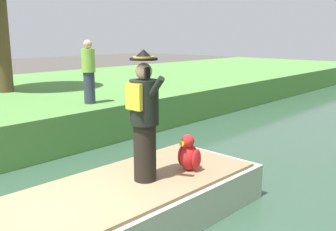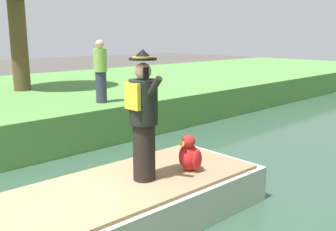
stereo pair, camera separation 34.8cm
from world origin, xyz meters
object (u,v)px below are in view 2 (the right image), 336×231
boat (129,202)px  person_pirate (143,117)px  parrot_plush (190,155)px  person_bystander (101,71)px

boat → person_pirate: person_pirate is taller
person_pirate → parrot_plush: (0.20, 0.74, -0.68)m
person_pirate → person_bystander: person_bystander is taller
person_bystander → parrot_plush: bearing=-17.4°
person_pirate → parrot_plush: bearing=88.0°
boat → person_pirate: (0.09, 0.23, 1.23)m
boat → parrot_plush: size_ratio=7.45×
person_bystander → person_pirate: bearing=-26.7°
person_pirate → person_bystander: 4.73m
person_pirate → parrot_plush: person_pirate is taller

